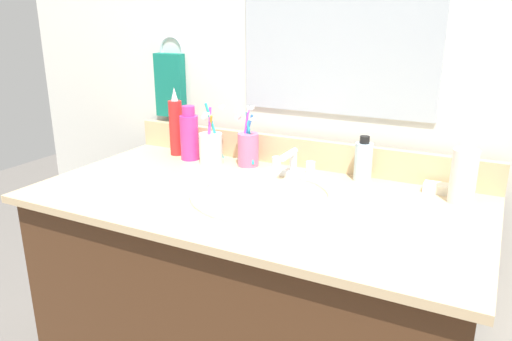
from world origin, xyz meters
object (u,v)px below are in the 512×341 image
Objects in this scene: cup_pink at (248,148)px; soap_bar at (436,188)px; faucet at (292,166)px; hand_towel at (170,85)px; bottle_lotion_white at (464,175)px; bottle_soap_pink at (189,135)px; bottle_gel_clear at (363,161)px; bottle_spray_red at (176,126)px; cup_white_ceramic at (211,147)px.

cup_pink is 3.00× the size of soap_bar.
hand_towel is at bearing 167.30° from faucet.
bottle_lotion_white is (0.99, -0.13, -0.15)m from hand_towel.
bottle_soap_pink is 1.35× the size of bottle_gel_clear.
soap_bar is at bearing -0.70° from bottle_gel_clear.
bottle_spray_red is at bearing 159.47° from bottle_soap_pink.
bottle_spray_red is 1.74× the size of bottle_gel_clear.
faucet is 2.50× the size of soap_bar.
hand_towel is 1.12× the size of cup_white_ceramic.
cup_white_ceramic reaches higher than cup_pink.
soap_bar is at bearing 141.76° from bottle_lotion_white.
bottle_soap_pink reaches higher than bottle_gel_clear.
bottle_gel_clear is at bearing 179.30° from soap_bar.
cup_pink is (-0.16, 0.03, 0.03)m from faucet.
cup_pink is (0.21, 0.02, -0.02)m from bottle_soap_pink.
bottle_lotion_white is at bearing -0.97° from faucet.
hand_towel is 1.15× the size of cup_pink.
bottle_lotion_white is at bearing -2.99° from cup_pink.
hand_towel reaches higher than soap_bar.
bottle_gel_clear is at bearing 4.73° from bottle_soap_pink.
soap_bar is (0.77, 0.04, -0.07)m from bottle_soap_pink.
cup_pink is 0.97× the size of cup_white_ceramic.
cup_white_ceramic reaches higher than bottle_gel_clear.
faucet is 1.21× the size of bottle_gel_clear.
hand_towel is 3.44× the size of soap_bar.
bottle_lotion_white is 0.74× the size of bottle_spray_red.
hand_towel is at bearing 152.87° from cup_white_ceramic.
faucet is 0.83× the size of cup_pink.
hand_towel is 0.17m from bottle_spray_red.
hand_towel is at bearing 172.78° from bottle_lotion_white.
faucet is 0.37m from bottle_soap_pink.
bottle_soap_pink reaches higher than bottle_lotion_white.
cup_white_ceramic is (-0.12, -0.03, -0.00)m from cup_pink.
cup_pink is 0.57m from soap_bar.
hand_towel is 1.38× the size of faucet.
cup_pink is (0.28, -0.00, -0.04)m from bottle_spray_red.
cup_white_ceramic is (-0.28, -0.01, 0.03)m from faucet.
faucet is at bearing -166.59° from bottle_gel_clear.
bottle_soap_pink is at bearing 179.42° from bottle_lotion_white.
cup_white_ceramic is (0.09, -0.01, -0.03)m from bottle_soap_pink.
hand_towel is 0.96× the size of bottle_spray_red.
hand_towel reaches higher than bottle_spray_red.
bottle_gel_clear is 0.36m from cup_pink.
bottle_gel_clear is at bearing 13.41° from faucet.
bottle_soap_pink is 0.21m from cup_pink.
bottle_spray_red is 1.17× the size of cup_white_ceramic.
faucet is 0.17m from cup_pink.
bottle_lotion_white is 0.86× the size of cup_white_ceramic.
bottle_soap_pink is (-0.37, 0.00, 0.05)m from faucet.
cup_pink is at bearing -14.43° from hand_towel.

